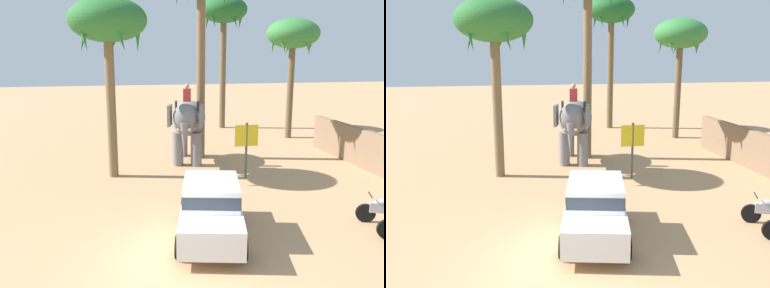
# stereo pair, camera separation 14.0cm
# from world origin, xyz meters

# --- Properties ---
(ground_plane) EXTENTS (120.00, 120.00, 0.00)m
(ground_plane) POSITION_xyz_m (0.00, 0.00, 0.00)
(ground_plane) COLOR tan
(car_sedan_foreground) EXTENTS (2.60, 4.38, 1.70)m
(car_sedan_foreground) POSITION_xyz_m (1.30, 1.66, 0.93)
(car_sedan_foreground) COLOR white
(car_sedan_foreground) RESTS_ON ground
(elephant_with_mahout) EXTENTS (2.52, 4.02, 3.88)m
(elephant_with_mahout) POSITION_xyz_m (2.28, 10.15, 1.99)
(elephant_with_mahout) COLOR slate
(elephant_with_mahout) RESTS_ON ground
(palm_tree_behind_elephant) EXTENTS (3.20, 3.20, 7.31)m
(palm_tree_behind_elephant) POSITION_xyz_m (9.60, 14.77, 6.23)
(palm_tree_behind_elephant) COLOR brown
(palm_tree_behind_elephant) RESTS_ON ground
(palm_tree_near_hut) EXTENTS (3.20, 3.20, 9.04)m
(palm_tree_near_hut) POSITION_xyz_m (6.44, 19.03, 7.84)
(palm_tree_near_hut) COLOR brown
(palm_tree_near_hut) RESTS_ON ground
(palm_tree_left_of_road) EXTENTS (3.20, 3.20, 7.48)m
(palm_tree_left_of_road) POSITION_xyz_m (-1.38, 8.39, 6.38)
(palm_tree_left_of_road) COLOR brown
(palm_tree_left_of_road) RESTS_ON ground
(signboard_yellow) EXTENTS (1.00, 0.10, 2.40)m
(signboard_yellow) POSITION_xyz_m (4.18, 7.04, 1.69)
(signboard_yellow) COLOR #4C4C51
(signboard_yellow) RESTS_ON ground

